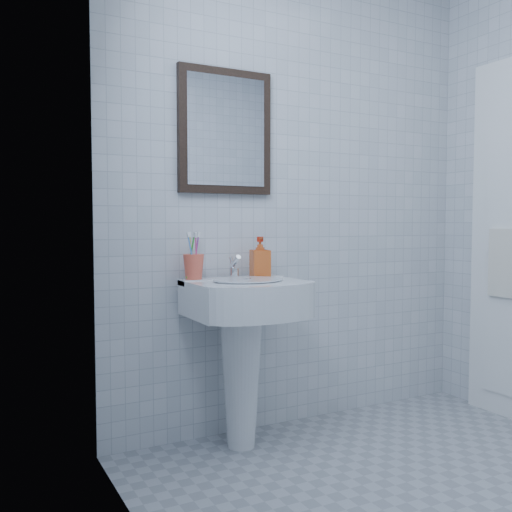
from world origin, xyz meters
TOP-DOWN VIEW (x-y plane):
  - wall_back at (0.00, 1.20)m, footprint 2.20×0.02m
  - wall_left at (-1.10, 0.00)m, footprint 0.02×2.40m
  - washbasin at (-0.44, 0.99)m, footprint 0.54×0.39m
  - faucet at (-0.44, 1.08)m, footprint 0.05×0.10m
  - toothbrush_cup at (-0.65, 1.10)m, footprint 0.12×0.12m
  - soap_dispenser at (-0.30, 1.09)m, footprint 0.10×0.11m
  - wall_mirror at (-0.44, 1.18)m, footprint 0.50×0.04m
  - towel_ring at (1.06, 0.72)m, footprint 0.01×0.18m
  - hand_towel at (1.04, 0.72)m, footprint 0.03×0.16m

SIDE VIEW (x-z plane):
  - washbasin at x=-0.44m, z-range 0.14..0.97m
  - faucet at x=-0.44m, z-range 0.81..0.93m
  - hand_towel at x=1.04m, z-range 0.68..1.06m
  - toothbrush_cup at x=-0.65m, z-range 0.82..0.94m
  - soap_dispenser at x=-0.30m, z-range 0.82..1.02m
  - towel_ring at x=1.06m, z-range 0.96..1.14m
  - wall_back at x=0.00m, z-range 0.00..2.50m
  - wall_left at x=-1.10m, z-range 0.00..2.50m
  - wall_mirror at x=-0.44m, z-range 1.24..1.86m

